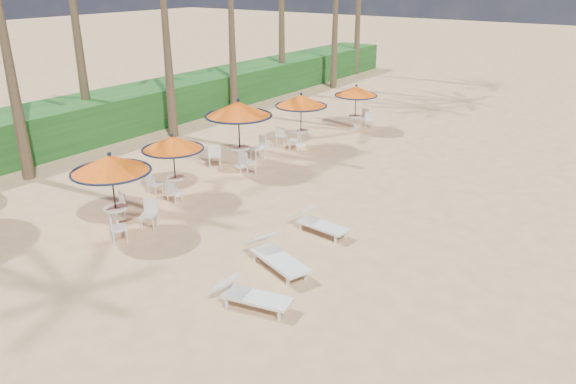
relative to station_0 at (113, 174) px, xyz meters
The scene contains 10 objects.
ground 5.03m from the station_0, ahead, with size 160.00×160.00×0.00m, color tan.
scrub_hedge 13.88m from the station_0, 129.35° to the left, with size 3.00×40.00×1.80m, color #194716.
station_0 is the anchor object (origin of this frame).
station_1 2.91m from the station_0, 102.49° to the left, with size 2.05×2.05×2.14m.
station_2 6.45m from the station_0, 96.67° to the left, with size 2.56×2.65×2.67m.
station_3 10.03m from the station_0, 92.52° to the left, with size 2.22×2.22×2.32m.
station_4 14.03m from the station_0, 89.45° to the left, with size 2.04×2.10×2.13m.
lounger_near 5.92m from the station_0, ahead, with size 1.93×0.95×0.66m.
lounger_mid 5.31m from the station_0, ahead, with size 2.22×1.36×0.76m.
lounger_far 5.96m from the station_0, 33.44° to the left, with size 1.87×0.76×0.65m.
Camera 1 is at (7.93, -9.04, 7.06)m, focal length 35.00 mm.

